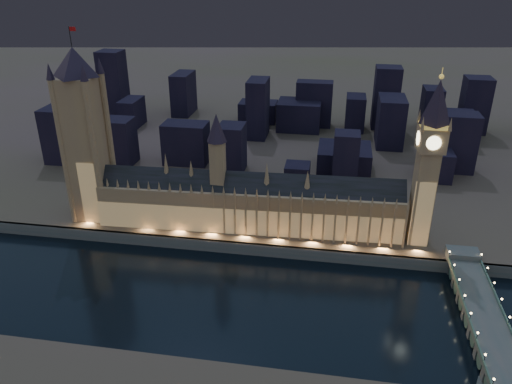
% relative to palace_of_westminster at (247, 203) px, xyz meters
% --- Properties ---
extents(ground_plane, '(2000.00, 2000.00, 0.00)m').
position_rel_palace_of_westminster_xyz_m(ground_plane, '(2.07, -61.74, -26.37)').
color(ground_plane, black).
rests_on(ground_plane, ground).
extents(north_bank, '(2000.00, 960.00, 8.00)m').
position_rel_palace_of_westminster_xyz_m(north_bank, '(2.07, 458.26, -22.37)').
color(north_bank, '#4C4C2C').
rests_on(north_bank, ground).
extents(embankment_wall, '(2000.00, 2.50, 8.00)m').
position_rel_palace_of_westminster_xyz_m(embankment_wall, '(2.07, -20.74, -22.37)').
color(embankment_wall, '#405556').
rests_on(embankment_wall, ground).
extents(palace_of_westminster, '(202.00, 27.91, 78.00)m').
position_rel_palace_of_westminster_xyz_m(palace_of_westminster, '(0.00, 0.00, 0.00)').
color(palace_of_westminster, '#8C705B').
rests_on(palace_of_westminster, north_bank).
extents(victoria_tower, '(31.68, 31.68, 127.76)m').
position_rel_palace_of_westminster_xyz_m(victoria_tower, '(-107.93, 0.19, 45.15)').
color(victoria_tower, '#8C705B').
rests_on(victoria_tower, north_bank).
extents(elizabeth_tower, '(18.00, 18.00, 110.43)m').
position_rel_palace_of_westminster_xyz_m(elizabeth_tower, '(110.07, 0.19, 43.23)').
color(elizabeth_tower, '#8C705B').
rests_on(elizabeth_tower, north_bank).
extents(westminster_bridge, '(18.99, 113.00, 15.90)m').
position_rel_palace_of_westminster_xyz_m(westminster_bridge, '(135.30, -65.18, -20.39)').
color(westminster_bridge, '#405556').
rests_on(westminster_bridge, ground).
extents(city_backdrop, '(494.50, 215.63, 71.73)m').
position_rel_palace_of_westminster_xyz_m(city_backdrop, '(36.73, 183.62, 3.27)').
color(city_backdrop, black).
rests_on(city_backdrop, north_bank).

